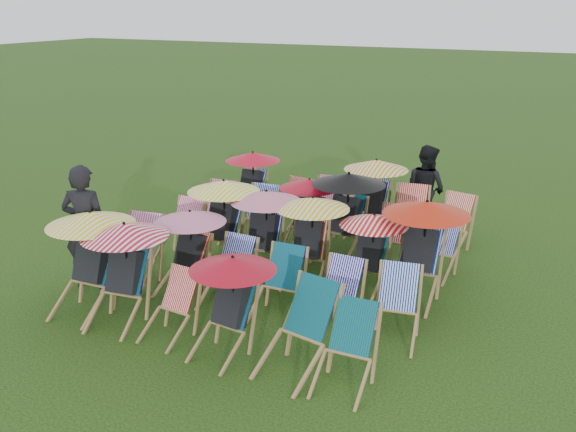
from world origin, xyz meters
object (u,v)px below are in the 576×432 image
at_px(deckchair_0, 86,261).
at_px(deckchair_5, 346,350).
at_px(person_rear, 426,189).
at_px(deckchair_29, 450,224).
at_px(person_left, 86,227).

distance_m(deckchair_0, deckchair_5, 3.79).
distance_m(deckchair_5, person_rear, 5.33).
xyz_separation_m(deckchair_5, person_rear, (-0.56, 5.29, 0.36)).
height_order(deckchair_0, deckchair_29, deckchair_0).
bearing_deg(person_left, person_rear, -148.48).
bearing_deg(deckchair_29, person_rear, 142.80).
bearing_deg(deckchair_29, deckchair_5, -79.25).
height_order(person_left, person_rear, person_left).
xyz_separation_m(deckchair_0, person_rear, (3.22, 5.14, 0.07)).
bearing_deg(person_rear, deckchair_0, 84.24).
relative_size(deckchair_0, deckchair_29, 1.46).
distance_m(deckchair_0, person_rear, 6.06).
bearing_deg(person_left, deckchair_29, -157.82).
relative_size(deckchair_5, person_rear, 0.55).
bearing_deg(deckchair_5, person_rear, 94.57).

